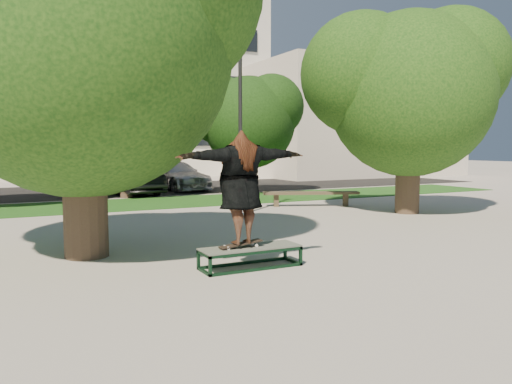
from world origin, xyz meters
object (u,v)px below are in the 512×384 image
tree_right (406,85)px  car_dark (129,177)px  bench (311,194)px  car_grey (85,174)px  car_silver_b (175,176)px  grind_box (250,257)px  tree_left (74,25)px  lamppost (240,114)px

tree_right → car_dark: bearing=121.5°
tree_right → bench: 4.93m
bench → car_grey: bearing=143.4°
car_silver_b → grind_box: bearing=-114.3°
grind_box → car_silver_b: size_ratio=0.37×
tree_right → car_grey: 15.92m
car_dark → car_silver_b: 2.95m
bench → car_grey: (-6.24, 10.56, 0.35)m
car_grey → tree_left: bearing=-109.7°
grind_box → car_dark: (1.25, 14.81, 0.59)m
car_dark → tree_left: bearing=-113.9°
tree_left → car_dark: (3.79, 12.47, -3.64)m
grind_box → tree_right: bearing=29.4°
grind_box → bench: (6.00, 7.18, 0.25)m
tree_left → car_grey: bearing=81.5°
tree_left → car_dark: 13.54m
grind_box → lamppost: bearing=66.2°
car_silver_b → car_grey: bearing=148.4°
grind_box → car_dark: size_ratio=0.38×
lamppost → car_grey: lamppost is taller
grind_box → bench: bench is taller
tree_left → car_grey: size_ratio=1.25×
lamppost → tree_left: bearing=-143.6°
tree_left → car_dark: size_ratio=1.50×
tree_left → car_silver_b: tree_left is taller
tree_right → car_silver_b: 12.93m
car_dark → tree_right: bearing=-65.5°
tree_right → car_silver_b: tree_right is taller
lamppost → car_silver_b: size_ratio=1.27×
lamppost → car_silver_b: (1.09, 9.96, -2.45)m
car_silver_b → tree_left: bearing=-125.7°
grind_box → car_silver_b: (3.85, 16.20, 0.51)m
tree_right → car_silver_b: (-3.82, 11.88, -3.39)m
tree_left → bench: bearing=29.6°
tree_left → car_grey: tree_left is taller
car_grey → grind_box: bearing=-100.4°
car_dark → car_grey: size_ratio=0.84×
car_dark → car_grey: car_grey is taller
lamppost → grind_box: lamppost is taller
car_dark → car_grey: bearing=110.1°
car_dark → car_silver_b: size_ratio=0.98×
lamppost → grind_box: size_ratio=3.39×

